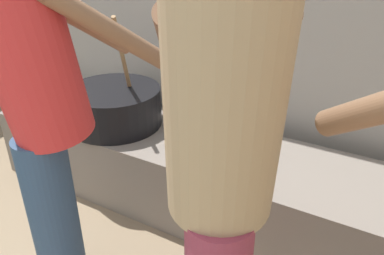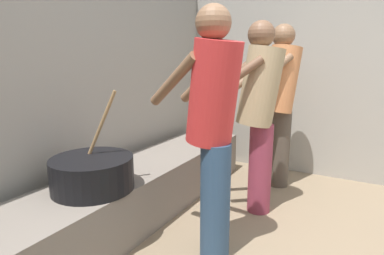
# 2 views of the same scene
# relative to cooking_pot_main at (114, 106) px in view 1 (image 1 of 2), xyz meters

# --- Properties ---
(hearth_ledge) EXTENTS (2.80, 0.60, 0.44)m
(hearth_ledge) POSITION_rel_cooking_pot_main_xyz_m (0.63, 0.04, -0.33)
(hearth_ledge) COLOR slate
(hearth_ledge) RESTS_ON ground_plane
(cooking_pot_main) EXTENTS (0.56, 0.56, 0.68)m
(cooking_pot_main) POSITION_rel_cooking_pot_main_xyz_m (0.00, 0.00, 0.00)
(cooking_pot_main) COLOR black
(cooking_pot_main) RESTS_ON hearth_ledge
(cook_in_tan_shirt) EXTENTS (0.60, 0.74, 1.63)m
(cook_in_tan_shirt) POSITION_rel_cooking_pot_main_xyz_m (1.09, -0.82, 0.38)
(cook_in_tan_shirt) COLOR #8C3347
(cook_in_tan_shirt) RESTS_ON ground_plane
(cook_in_red_shirt) EXTENTS (0.54, 0.75, 1.65)m
(cook_in_red_shirt) POSITION_rel_cooking_pot_main_xyz_m (0.33, -0.76, 0.39)
(cook_in_red_shirt) COLOR navy
(cook_in_red_shirt) RESTS_ON ground_plane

